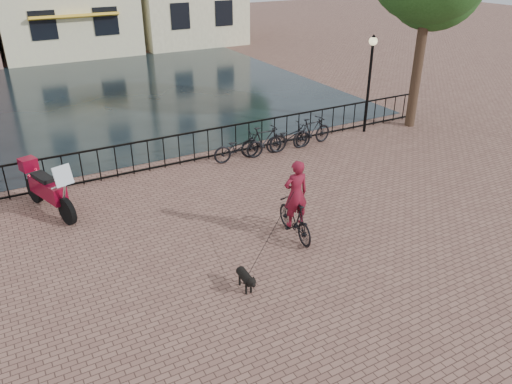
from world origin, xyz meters
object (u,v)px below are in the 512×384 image
cyclist (295,204)px  dog (245,279)px  lamp_post (370,68)px  motorcycle (47,184)px

cyclist → dog: (-1.99, -1.24, -0.63)m
lamp_post → dog: (-8.37, -6.27, -2.14)m
lamp_post → motorcycle: size_ratio=1.46×
cyclist → dog: bearing=37.5°
motorcycle → lamp_post: bearing=-13.3°
cyclist → motorcycle: cyclist is taller
lamp_post → cyclist: size_ratio=1.50×
cyclist → dog: cyclist is taller
dog → motorcycle: 6.10m
motorcycle → cyclist: bearing=-57.9°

